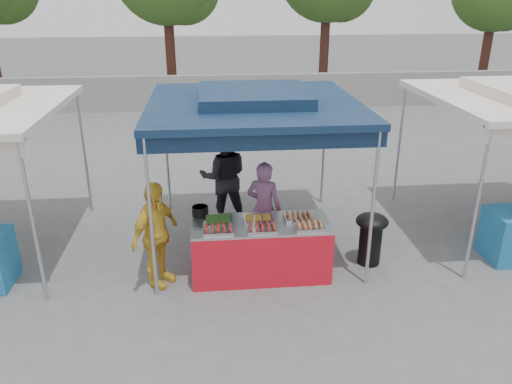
{
  "coord_description": "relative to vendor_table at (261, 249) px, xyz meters",
  "views": [
    {
      "loc": [
        -0.69,
        -6.55,
        4.0
      ],
      "look_at": [
        0.0,
        0.6,
        1.05
      ],
      "focal_mm": 35.0,
      "sensor_mm": 36.0,
      "label": 1
    }
  ],
  "objects": [
    {
      "name": "main_canopy",
      "position": [
        0.0,
        1.07,
        1.94
      ],
      "size": [
        3.2,
        3.2,
        2.57
      ],
      "color": "#AEAEB5",
      "rests_on": "ground_plane"
    },
    {
      "name": "vendor_table",
      "position": [
        0.0,
        0.0,
        0.0
      ],
      "size": [
        2.0,
        0.8,
        0.85
      ],
      "color": "#B3101E",
      "rests_on": "ground_plane"
    },
    {
      "name": "helper_man",
      "position": [
        -0.46,
        1.82,
        0.47
      ],
      "size": [
        0.87,
        0.68,
        1.8
      ],
      "primitive_type": "imported",
      "rotation": [
        0.0,
        0.0,
        3.14
      ],
      "color": "black",
      "rests_on": "ground_plane"
    },
    {
      "name": "food_tray_br",
      "position": [
        0.57,
        0.08,
        0.46
      ],
      "size": [
        0.42,
        0.3,
        0.07
      ],
      "color": "#B9BABE",
      "rests_on": "vendor_table"
    },
    {
      "name": "food_tray_bl",
      "position": [
        -0.61,
        0.08,
        0.46
      ],
      "size": [
        0.42,
        0.3,
        0.07
      ],
      "color": "#B9BABE",
      "rests_on": "vendor_table"
    },
    {
      "name": "food_tray_fl",
      "position": [
        -0.62,
        -0.23,
        0.46
      ],
      "size": [
        0.42,
        0.3,
        0.07
      ],
      "color": "#B9BABE",
      "rests_on": "vendor_table"
    },
    {
      "name": "wok_burner",
      "position": [
        1.72,
        0.17,
        0.07
      ],
      "size": [
        0.5,
        0.5,
        0.83
      ],
      "rotation": [
        0.0,
        0.0,
        0.19
      ],
      "color": "black",
      "rests_on": "ground_plane"
    },
    {
      "name": "skewer_cup",
      "position": [
        -0.13,
        -0.31,
        0.47
      ],
      "size": [
        0.08,
        0.08,
        0.09
      ],
      "primitive_type": "cylinder",
      "color": "#AEAEB5",
      "rests_on": "vendor_table"
    },
    {
      "name": "customer_person",
      "position": [
        -1.49,
        -0.1,
        0.36
      ],
      "size": [
        0.84,
        0.98,
        1.57
      ],
      "primitive_type": "imported",
      "rotation": [
        0.0,
        0.0,
        0.97
      ],
      "color": "gold",
      "rests_on": "ground_plane"
    },
    {
      "name": "crate_stacked",
      "position": [
        0.19,
        0.75,
        -0.04
      ],
      "size": [
        0.41,
        0.29,
        0.25
      ],
      "primitive_type": "cube",
      "color": "#123D96",
      "rests_on": "crate_right"
    },
    {
      "name": "cooking_pot",
      "position": [
        -0.87,
        0.35,
        0.5
      ],
      "size": [
        0.24,
        0.24,
        0.14
      ],
      "primitive_type": "cylinder",
      "color": "black",
      "rests_on": "vendor_table"
    },
    {
      "name": "ground_plane",
      "position": [
        0.0,
        0.1,
        -0.43
      ],
      "size": [
        80.0,
        80.0,
        0.0
      ],
      "primitive_type": "plane",
      "color": "#535455"
    },
    {
      "name": "food_tray_bm",
      "position": [
        -0.03,
        0.09,
        0.46
      ],
      "size": [
        0.42,
        0.3,
        0.07
      ],
      "color": "#B9BABE",
      "rests_on": "vendor_table"
    },
    {
      "name": "food_tray_fr",
      "position": [
        0.67,
        -0.24,
        0.46
      ],
      "size": [
        0.42,
        0.3,
        0.07
      ],
      "color": "#B9BABE",
      "rests_on": "vendor_table"
    },
    {
      "name": "back_wall",
      "position": [
        0.0,
        11.1,
        0.17
      ],
      "size": [
        40.0,
        0.25,
        1.2
      ],
      "primitive_type": "cube",
      "color": "slate",
      "rests_on": "ground_plane"
    },
    {
      "name": "crate_right",
      "position": [
        0.19,
        0.75,
        -0.29
      ],
      "size": [
        0.44,
        0.31,
        0.27
      ],
      "primitive_type": "cube",
      "color": "#123D96",
      "rests_on": "ground_plane"
    },
    {
      "name": "crate_left",
      "position": [
        -0.4,
        0.64,
        -0.28
      ],
      "size": [
        0.47,
        0.33,
        0.28
      ],
      "primitive_type": "cube",
      "color": "#123D96",
      "rests_on": "ground_plane"
    },
    {
      "name": "vendor_woman",
      "position": [
        0.13,
        0.7,
        0.35
      ],
      "size": [
        0.66,
        0.56,
        1.54
      ],
      "primitive_type": "imported",
      "rotation": [
        0.0,
        0.0,
        2.74
      ],
      "color": "#7F5179",
      "rests_on": "ground_plane"
    },
    {
      "name": "food_tray_fm",
      "position": [
        -0.01,
        -0.24,
        0.46
      ],
      "size": [
        0.42,
        0.3,
        0.07
      ],
      "color": "#B9BABE",
      "rests_on": "vendor_table"
    }
  ]
}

